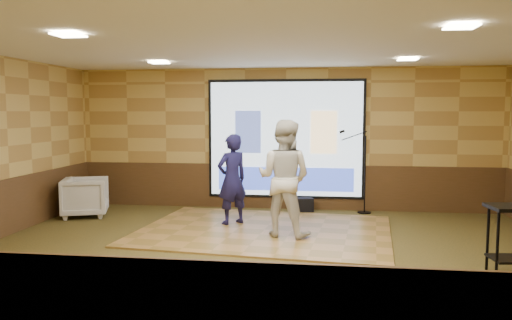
# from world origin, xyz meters

# --- Properties ---
(ground) EXTENTS (9.00, 9.00, 0.00)m
(ground) POSITION_xyz_m (0.00, 0.00, 0.00)
(ground) COLOR #2F3518
(ground) RESTS_ON ground
(room_shell) EXTENTS (9.04, 7.04, 3.02)m
(room_shell) POSITION_xyz_m (0.00, 0.00, 2.09)
(room_shell) COLOR tan
(room_shell) RESTS_ON ground
(wainscot_back) EXTENTS (9.00, 0.04, 0.95)m
(wainscot_back) POSITION_xyz_m (0.00, 3.48, 0.47)
(wainscot_back) COLOR #453017
(wainscot_back) RESTS_ON ground
(projector_screen) EXTENTS (3.32, 0.06, 2.52)m
(projector_screen) POSITION_xyz_m (0.00, 3.44, 1.47)
(projector_screen) COLOR black
(projector_screen) RESTS_ON room_shell
(downlight_nw) EXTENTS (0.32, 0.32, 0.02)m
(downlight_nw) POSITION_xyz_m (-2.20, 1.80, 2.97)
(downlight_nw) COLOR #FFEBBF
(downlight_nw) RESTS_ON room_shell
(downlight_ne) EXTENTS (0.32, 0.32, 0.02)m
(downlight_ne) POSITION_xyz_m (2.20, 1.80, 2.97)
(downlight_ne) COLOR #FFEBBF
(downlight_ne) RESTS_ON room_shell
(downlight_sw) EXTENTS (0.32, 0.32, 0.02)m
(downlight_sw) POSITION_xyz_m (-2.20, -1.50, 2.97)
(downlight_sw) COLOR #FFEBBF
(downlight_sw) RESTS_ON room_shell
(downlight_se) EXTENTS (0.32, 0.32, 0.02)m
(downlight_se) POSITION_xyz_m (2.20, -1.50, 2.97)
(downlight_se) COLOR #FFEBBF
(downlight_se) RESTS_ON room_shell
(dance_floor) EXTENTS (4.58, 3.68, 0.03)m
(dance_floor) POSITION_xyz_m (-0.21, 1.38, 0.02)
(dance_floor) COLOR #A0743B
(dance_floor) RESTS_ON ground
(player_left) EXTENTS (0.71, 0.69, 1.64)m
(player_left) POSITION_xyz_m (-0.85, 1.77, 0.85)
(player_left) COLOR #171544
(player_left) RESTS_ON dance_floor
(player_right) EXTENTS (1.11, 0.97, 1.92)m
(player_right) POSITION_xyz_m (0.15, 1.02, 0.99)
(player_right) COLOR silver
(player_right) RESTS_ON dance_floor
(mic_stand) EXTENTS (0.67, 0.28, 1.72)m
(mic_stand) POSITION_xyz_m (1.59, 3.22, 0.49)
(mic_stand) COLOR black
(mic_stand) RESTS_ON ground
(banquet_chair) EXTENTS (1.08, 1.07, 0.78)m
(banquet_chair) POSITION_xyz_m (-3.89, 2.16, 0.39)
(banquet_chair) COLOR gray
(banquet_chair) RESTS_ON ground
(duffel_bag) EXTENTS (0.51, 0.40, 0.28)m
(duffel_bag) POSITION_xyz_m (0.36, 3.25, 0.14)
(duffel_bag) COLOR black
(duffel_bag) RESTS_ON ground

